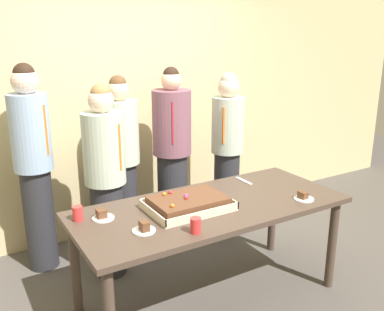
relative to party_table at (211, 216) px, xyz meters
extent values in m
plane|color=#4C4742|center=(0.00, 0.00, -0.70)|extent=(12.00, 12.00, 0.00)
cube|color=#CCB784|center=(0.00, 1.60, 0.80)|extent=(8.00, 0.12, 3.00)
cube|color=#47382D|center=(0.00, 0.00, 0.07)|extent=(2.03, 0.87, 0.04)
cylinder|color=#47382D|center=(0.94, -0.36, -0.33)|extent=(0.07, 0.07, 0.75)
cylinder|color=#47382D|center=(-0.94, 0.36, -0.33)|extent=(0.07, 0.07, 0.75)
cylinder|color=#47382D|center=(0.94, 0.36, -0.33)|extent=(0.07, 0.07, 0.75)
cube|color=beige|center=(-0.18, 0.02, 0.09)|extent=(0.59, 0.42, 0.01)
cube|color=beige|center=(-0.18, -0.19, 0.13)|extent=(0.59, 0.01, 0.05)
cube|color=beige|center=(-0.18, 0.23, 0.13)|extent=(0.59, 0.01, 0.05)
cube|color=beige|center=(-0.47, 0.02, 0.13)|extent=(0.01, 0.42, 0.05)
cube|color=beige|center=(0.10, 0.02, 0.13)|extent=(0.01, 0.42, 0.05)
cube|color=brown|center=(-0.18, 0.02, 0.14)|extent=(0.52, 0.35, 0.08)
sphere|color=red|center=(-0.21, 0.00, 0.19)|extent=(0.03, 0.03, 0.03)
sphere|color=orange|center=(-0.31, 0.14, 0.19)|extent=(0.03, 0.03, 0.03)
sphere|color=red|center=(-0.26, 0.15, 0.19)|extent=(0.03, 0.03, 0.03)
sphere|color=orange|center=(-0.36, -0.08, 0.19)|extent=(0.03, 0.03, 0.03)
sphere|color=purple|center=(-0.19, 0.03, 0.19)|extent=(0.03, 0.03, 0.03)
cylinder|color=white|center=(0.66, -0.28, 0.09)|extent=(0.15, 0.15, 0.01)
cube|color=brown|center=(0.65, -0.27, 0.12)|extent=(0.05, 0.07, 0.05)
cylinder|color=white|center=(-0.76, 0.17, 0.09)|extent=(0.15, 0.15, 0.01)
cube|color=brown|center=(-0.77, 0.18, 0.13)|extent=(0.06, 0.07, 0.06)
cylinder|color=white|center=(-0.61, -0.14, 0.09)|extent=(0.15, 0.15, 0.01)
cube|color=brown|center=(-0.61, -0.15, 0.13)|extent=(0.05, 0.07, 0.06)
cylinder|color=red|center=(-0.33, -0.33, 0.14)|extent=(0.07, 0.07, 0.10)
cylinder|color=red|center=(-0.92, 0.24, 0.14)|extent=(0.07, 0.07, 0.10)
cube|color=silver|center=(0.52, 0.28, 0.09)|extent=(0.03, 0.20, 0.01)
cylinder|color=#28282D|center=(0.79, 0.91, -0.27)|extent=(0.26, 0.26, 0.86)
cylinder|color=#B7C6B2|center=(0.79, 0.91, 0.43)|extent=(0.32, 0.32, 0.55)
cube|color=orange|center=(0.68, 0.80, 0.46)|extent=(0.04, 0.02, 0.35)
sphere|color=beige|center=(0.79, 0.91, 0.80)|extent=(0.21, 0.21, 0.21)
sphere|color=#B2A899|center=(0.79, 0.91, 0.86)|extent=(0.17, 0.17, 0.17)
cylinder|color=#28282D|center=(-1.01, 1.17, -0.25)|extent=(0.26, 0.26, 0.90)
cylinder|color=#93ADCC|center=(-1.01, 1.17, 0.52)|extent=(0.32, 0.32, 0.64)
cube|color=orange|center=(-0.92, 1.05, 0.55)|extent=(0.04, 0.02, 0.41)
sphere|color=beige|center=(-1.01, 1.17, 0.94)|extent=(0.22, 0.22, 0.22)
sphere|color=black|center=(-1.01, 1.17, 1.00)|extent=(0.17, 0.17, 0.17)
cylinder|color=#28282D|center=(0.24, 1.05, -0.26)|extent=(0.30, 0.30, 0.89)
cylinder|color=#7A4C5B|center=(0.24, 1.05, 0.49)|extent=(0.37, 0.37, 0.61)
cube|color=maroon|center=(0.18, 0.89, 0.52)|extent=(0.04, 0.02, 0.39)
sphere|color=beige|center=(0.24, 1.05, 0.88)|extent=(0.19, 0.19, 0.19)
sphere|color=black|center=(0.24, 1.05, 0.93)|extent=(0.15, 0.15, 0.15)
cylinder|color=#28282D|center=(-0.53, 0.76, -0.29)|extent=(0.27, 0.27, 0.83)
cylinder|color=#B7C6B2|center=(-0.53, 0.76, 0.42)|extent=(0.34, 0.34, 0.58)
cube|color=orange|center=(-0.46, 0.61, 0.44)|extent=(0.04, 0.02, 0.37)
sphere|color=beige|center=(-0.53, 0.76, 0.80)|extent=(0.20, 0.20, 0.20)
sphere|color=olive|center=(-0.53, 0.76, 0.85)|extent=(0.16, 0.16, 0.16)
cylinder|color=#28282D|center=(-0.23, 1.17, -0.28)|extent=(0.27, 0.27, 0.84)
cylinder|color=#B7C6B2|center=(-0.23, 1.17, 0.43)|extent=(0.34, 0.34, 0.59)
sphere|color=beige|center=(-0.23, 1.17, 0.81)|extent=(0.20, 0.20, 0.20)
sphere|color=brown|center=(-0.23, 1.17, 0.87)|extent=(0.16, 0.16, 0.16)
camera|label=1|loc=(-1.60, -2.39, 1.30)|focal=39.42mm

